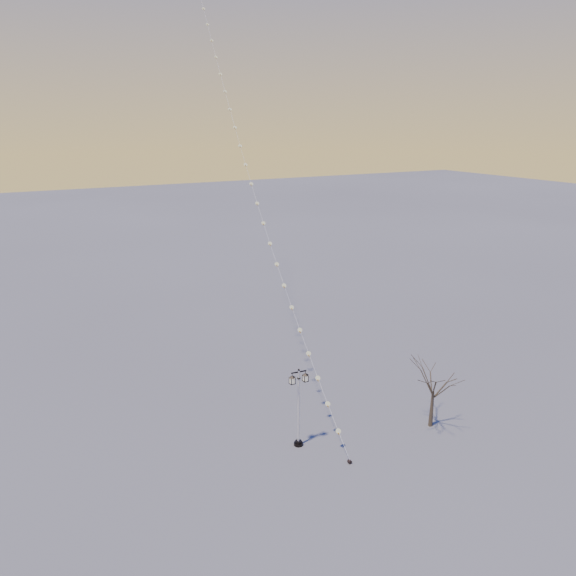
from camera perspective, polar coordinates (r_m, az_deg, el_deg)
ground at (r=33.80m, az=4.57°, el=-17.45°), size 300.00×300.00×0.00m
street_lamp at (r=33.78m, az=1.10°, el=-11.82°), size 1.29×0.57×5.09m
bare_tree at (r=36.82m, az=14.77°, el=-9.35°), size 2.70×2.70×4.48m
kite_train at (r=47.93m, az=-4.47°, el=16.04°), size 6.91×42.66×36.99m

